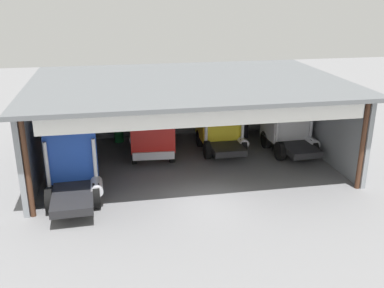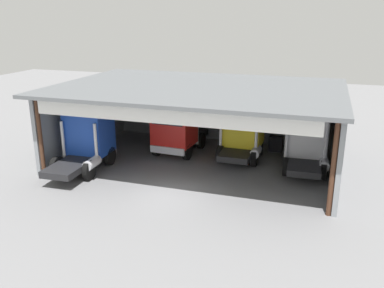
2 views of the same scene
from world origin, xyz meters
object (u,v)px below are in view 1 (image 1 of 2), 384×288
object	(u,v)px
truck_yellow_yard_outside	(220,122)
tool_cart	(240,130)
truck_blue_center_bay	(72,159)
oil_drum	(119,135)
truck_red_left_bay	(152,127)
truck_white_center_left_bay	(288,121)

from	to	relation	value
truck_yellow_yard_outside	tool_cart	size ratio (longest dim) A/B	4.45
truck_blue_center_bay	oil_drum	world-z (taller)	truck_blue_center_bay
truck_yellow_yard_outside	oil_drum	bearing A→B (deg)	156.41
truck_red_left_bay	oil_drum	world-z (taller)	truck_red_left_bay
truck_blue_center_bay	tool_cart	xyz separation A→B (m)	(10.30, 6.68, -1.28)
truck_yellow_yard_outside	truck_white_center_left_bay	world-z (taller)	truck_white_center_left_bay
truck_red_left_bay	tool_cart	distance (m)	6.85
truck_yellow_yard_outside	truck_red_left_bay	bearing A→B (deg)	-170.71
truck_blue_center_bay	tool_cart	world-z (taller)	truck_blue_center_bay
truck_yellow_yard_outside	oil_drum	distance (m)	6.73
truck_white_center_left_bay	tool_cart	size ratio (longest dim) A/B	4.52
oil_drum	truck_white_center_left_bay	bearing A→B (deg)	-19.27
oil_drum	tool_cart	world-z (taller)	tool_cart
truck_blue_center_bay	oil_drum	size ratio (longest dim) A/B	5.75
truck_yellow_yard_outside	tool_cart	world-z (taller)	truck_yellow_yard_outside
tool_cart	truck_blue_center_bay	bearing A→B (deg)	-147.05
tool_cart	truck_white_center_left_bay	bearing A→B (deg)	-54.44
truck_red_left_bay	oil_drum	size ratio (longest dim) A/B	5.87
truck_blue_center_bay	truck_red_left_bay	xyz separation A→B (m)	(4.16, 3.99, 0.12)
truck_blue_center_bay	truck_yellow_yard_outside	size ratio (longest dim) A/B	1.16
truck_red_left_bay	oil_drum	bearing A→B (deg)	-57.28
truck_yellow_yard_outside	truck_white_center_left_bay	size ratio (longest dim) A/B	0.98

